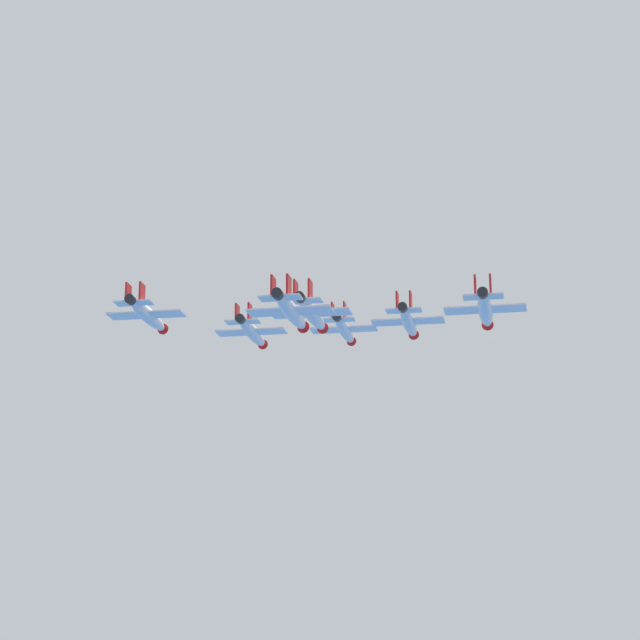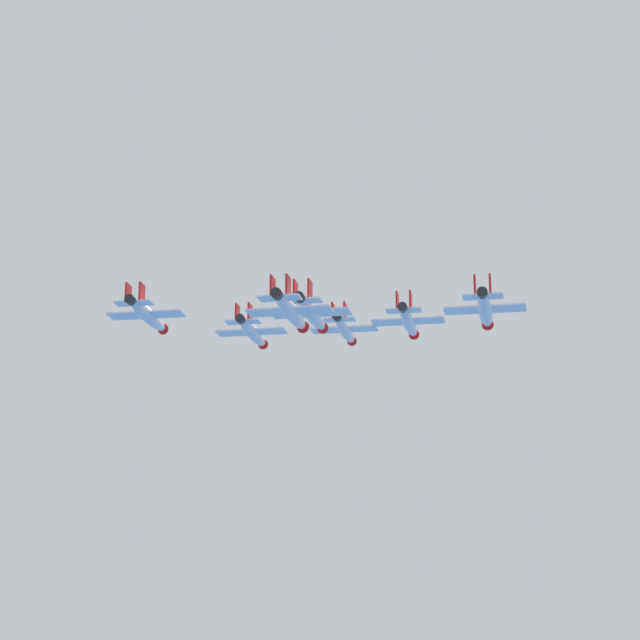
# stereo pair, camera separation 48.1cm
# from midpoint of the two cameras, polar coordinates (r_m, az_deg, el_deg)

# --- Properties ---
(jet_lead) EXTENTS (11.05, 16.76, 3.70)m
(jet_lead) POSITION_cam_midpoint_polar(r_m,az_deg,el_deg) (191.79, 1.27, -0.46)
(jet_lead) COLOR white
(jet_left_wingman) EXTENTS (10.92, 16.55, 3.65)m
(jet_left_wingman) POSITION_cam_midpoint_polar(r_m,az_deg,el_deg) (180.07, -3.13, -0.58)
(jet_left_wingman) COLOR white
(jet_right_wingman) EXTENTS (11.06, 16.79, 3.70)m
(jet_right_wingman) POSITION_cam_midpoint_polar(r_m,az_deg,el_deg) (176.25, 4.31, -0.07)
(jet_right_wingman) COLOR white
(jet_left_outer) EXTENTS (11.22, 16.97, 3.76)m
(jet_left_outer) POSITION_cam_midpoint_polar(r_m,az_deg,el_deg) (170.33, -8.08, 0.23)
(jet_left_outer) COLOR white
(jet_right_outer) EXTENTS (11.33, 17.19, 3.79)m
(jet_right_outer) POSITION_cam_midpoint_polar(r_m,az_deg,el_deg) (161.40, 7.92, 0.50)
(jet_right_outer) COLOR white
(jet_slot_rear) EXTENTS (11.46, 17.46, 3.83)m
(jet_slot_rear) POSITION_cam_midpoint_polar(r_m,az_deg,el_deg) (164.21, -0.29, 0.32)
(jet_slot_rear) COLOR white
(jet_trailing) EXTENTS (11.19, 17.03, 3.74)m
(jet_trailing) POSITION_cam_midpoint_polar(r_m,az_deg,el_deg) (150.19, -1.29, 0.41)
(jet_trailing) COLOR white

